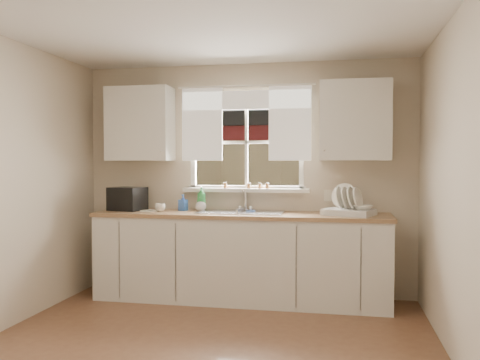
% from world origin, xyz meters
% --- Properties ---
extents(room_walls, '(3.62, 4.02, 2.50)m').
position_xyz_m(room_walls, '(0.00, -0.07, 1.24)').
color(room_walls, beige).
rests_on(room_walls, ground).
extents(ceiling, '(3.60, 4.00, 0.02)m').
position_xyz_m(ceiling, '(0.00, 0.00, 2.50)').
color(ceiling, silver).
rests_on(ceiling, room_walls).
extents(window, '(1.38, 0.16, 1.06)m').
position_xyz_m(window, '(0.00, 2.00, 1.49)').
color(window, white).
rests_on(window, room_walls).
extents(curtains, '(1.50, 0.03, 0.81)m').
position_xyz_m(curtains, '(0.00, 1.95, 1.93)').
color(curtains, white).
rests_on(curtains, room_walls).
extents(base_cabinets, '(3.00, 0.62, 0.87)m').
position_xyz_m(base_cabinets, '(0.00, 1.68, 0.43)').
color(base_cabinets, silver).
rests_on(base_cabinets, ground).
extents(countertop, '(3.04, 0.65, 0.04)m').
position_xyz_m(countertop, '(0.00, 1.68, 0.89)').
color(countertop, '#98724C').
rests_on(countertop, base_cabinets).
extents(upper_cabinet_left, '(0.70, 0.33, 0.80)m').
position_xyz_m(upper_cabinet_left, '(-1.15, 1.82, 1.85)').
color(upper_cabinet_left, silver).
rests_on(upper_cabinet_left, room_walls).
extents(upper_cabinet_right, '(0.70, 0.33, 0.80)m').
position_xyz_m(upper_cabinet_right, '(1.15, 1.82, 1.85)').
color(upper_cabinet_right, silver).
rests_on(upper_cabinet_right, room_walls).
extents(wall_outlet, '(0.08, 0.01, 0.12)m').
position_xyz_m(wall_outlet, '(0.88, 1.99, 1.08)').
color(wall_outlet, beige).
rests_on(wall_outlet, room_walls).
extents(sill_jars, '(0.50, 0.04, 0.06)m').
position_xyz_m(sill_jars, '(0.05, 1.94, 1.18)').
color(sill_jars, brown).
rests_on(sill_jars, window).
extents(backyard, '(20.00, 10.00, 6.13)m').
position_xyz_m(backyard, '(0.58, 8.42, 3.46)').
color(backyard, '#335421').
rests_on(backyard, ground).
extents(sink, '(0.88, 0.52, 0.40)m').
position_xyz_m(sink, '(0.00, 1.71, 0.84)').
color(sink, '#B7B7BC').
rests_on(sink, countertop).
extents(dish_rack, '(0.56, 0.49, 0.31)m').
position_xyz_m(dish_rack, '(1.09, 1.66, 0.98)').
color(dish_rack, silver).
rests_on(dish_rack, countertop).
extents(bowl, '(0.25, 0.25, 0.05)m').
position_xyz_m(bowl, '(1.22, 1.61, 0.99)').
color(bowl, silver).
rests_on(bowl, dish_rack).
extents(soap_bottle_a, '(0.12, 0.12, 0.26)m').
position_xyz_m(soap_bottle_a, '(-0.46, 1.83, 1.04)').
color(soap_bottle_a, '#2E8E44').
rests_on(soap_bottle_a, countertop).
extents(soap_bottle_b, '(0.10, 0.10, 0.18)m').
position_xyz_m(soap_bottle_b, '(-0.65, 1.79, 1.00)').
color(soap_bottle_b, '#305DB6').
rests_on(soap_bottle_b, countertop).
extents(soap_bottle_c, '(0.13, 0.13, 0.15)m').
position_xyz_m(soap_bottle_c, '(-0.46, 1.81, 0.98)').
color(soap_bottle_c, beige).
rests_on(soap_bottle_c, countertop).
extents(saucer, '(0.19, 0.19, 0.01)m').
position_xyz_m(saucer, '(-0.98, 1.64, 0.92)').
color(saucer, white).
rests_on(saucer, countertop).
extents(cup, '(0.14, 0.14, 0.08)m').
position_xyz_m(cup, '(-0.86, 1.66, 0.95)').
color(cup, silver).
rests_on(cup, countertop).
extents(black_appliance, '(0.40, 0.36, 0.25)m').
position_xyz_m(black_appliance, '(-1.26, 1.73, 1.04)').
color(black_appliance, black).
rests_on(black_appliance, countertop).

